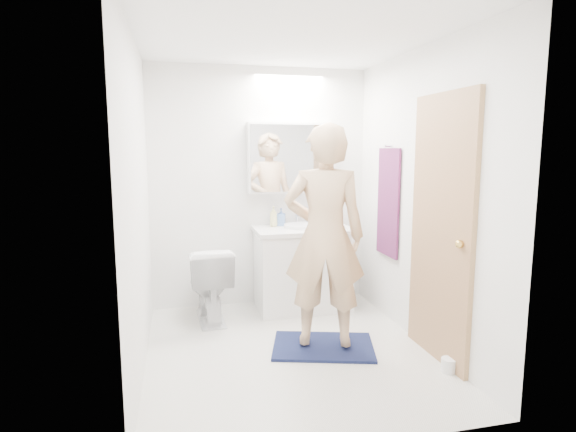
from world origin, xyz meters
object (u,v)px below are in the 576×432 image
object	(u,v)px
soap_bottle_a	(274,216)
toothbrush_cup	(314,220)
medicine_cabinet	(291,158)
person	(324,236)
toilet_paper_roll	(449,365)
toilet	(209,283)
soap_bottle_b	(281,217)
vanity_cabinet	(302,270)

from	to	relation	value
soap_bottle_a	toothbrush_cup	bearing A→B (deg)	1.34
medicine_cabinet	person	size ratio (longest dim) A/B	0.51
medicine_cabinet	toilet_paper_roll	world-z (taller)	medicine_cabinet
toilet	soap_bottle_b	bearing A→B (deg)	-161.70
person	toilet_paper_roll	size ratio (longest dim) A/B	15.81
vanity_cabinet	toilet	size ratio (longest dim) A/B	1.27
vanity_cabinet	medicine_cabinet	xyz separation A→B (m)	(-0.07, 0.21, 1.11)
person	toothbrush_cup	bearing A→B (deg)	-86.30
toilet	toilet_paper_roll	distance (m)	2.18
medicine_cabinet	toilet_paper_roll	bearing A→B (deg)	-67.40
soap_bottle_a	soap_bottle_b	distance (m)	0.09
toothbrush_cup	soap_bottle_b	bearing A→B (deg)	176.67
soap_bottle_b	medicine_cabinet	bearing A→B (deg)	15.47
toilet	soap_bottle_b	xyz separation A→B (m)	(0.75, 0.30, 0.56)
medicine_cabinet	toilet	bearing A→B (deg)	-159.36
vanity_cabinet	soap_bottle_b	xyz separation A→B (m)	(-0.18, 0.18, 0.52)
toilet	soap_bottle_a	size ratio (longest dim) A/B	3.47
soap_bottle_a	toilet_paper_roll	world-z (taller)	soap_bottle_a
toilet_paper_roll	toilet	bearing A→B (deg)	137.83
person	toilet	bearing A→B (deg)	-28.91
vanity_cabinet	person	distance (m)	1.11
medicine_cabinet	soap_bottle_a	bearing A→B (deg)	-162.76
medicine_cabinet	toilet_paper_roll	xyz separation A→B (m)	(0.74, -1.78, -1.45)
soap_bottle_b	toilet_paper_roll	distance (m)	2.12
medicine_cabinet	person	bearing A→B (deg)	-90.86
soap_bottle_b	toilet_paper_roll	size ratio (longest dim) A/B	1.63
toilet	soap_bottle_a	xyz separation A→B (m)	(0.67, 0.27, 0.57)
vanity_cabinet	toilet_paper_roll	distance (m)	1.74
vanity_cabinet	soap_bottle_a	world-z (taller)	soap_bottle_a
person	soap_bottle_a	bearing A→B (deg)	-64.73
person	soap_bottle_a	xyz separation A→B (m)	(-0.18, 1.12, 0.00)
person	toothbrush_cup	distance (m)	1.16
soap_bottle_a	person	bearing A→B (deg)	-81.07
vanity_cabinet	person	size ratio (longest dim) A/B	0.52
medicine_cabinet	soap_bottle_b	xyz separation A→B (m)	(-0.11, -0.03, -0.59)
toilet	toothbrush_cup	size ratio (longest dim) A/B	6.49
person	toilet_paper_roll	bearing A→B (deg)	158.01
soap_bottle_a	soap_bottle_b	world-z (taller)	soap_bottle_a
toilet	soap_bottle_b	size ratio (longest dim) A/B	3.95
person	toilet_paper_roll	xyz separation A→B (m)	(0.76, -0.60, -0.87)
toilet	vanity_cabinet	bearing A→B (deg)	-176.02
vanity_cabinet	medicine_cabinet	bearing A→B (deg)	108.23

